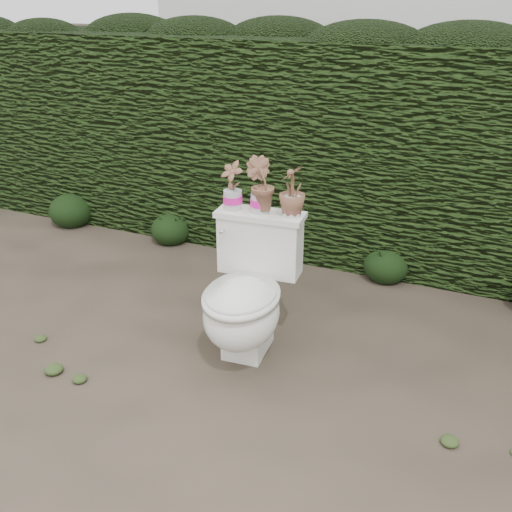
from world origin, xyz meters
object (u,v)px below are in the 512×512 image
at_px(potted_plant_right, 292,192).
at_px(potted_plant_left, 232,187).
at_px(toilet, 246,298).
at_px(potted_plant_center, 260,187).

bearing_deg(potted_plant_right, potted_plant_left, -87.16).
xyz_separation_m(potted_plant_left, potted_plant_right, (0.34, 0.03, 0.00)).
bearing_deg(potted_plant_left, toilet, -33.90).
bearing_deg(toilet, potted_plant_center, 90.39).
distance_m(toilet, potted_plant_center, 0.62).
relative_size(potted_plant_center, potted_plant_right, 1.10).
relative_size(toilet, potted_plant_center, 2.61).
xyz_separation_m(toilet, potted_plant_right, (0.16, 0.25, 0.56)).
relative_size(potted_plant_left, potted_plant_center, 0.88).
xyz_separation_m(toilet, potted_plant_left, (-0.18, 0.22, 0.55)).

